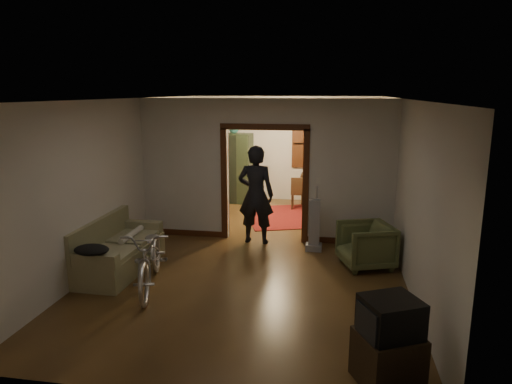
% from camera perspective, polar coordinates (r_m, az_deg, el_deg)
% --- Properties ---
extents(floor, '(5.00, 8.50, 0.01)m').
position_cam_1_polar(floor, '(8.61, 0.34, -7.39)').
color(floor, '#3E2913').
rests_on(floor, ground).
extents(ceiling, '(5.00, 8.50, 0.01)m').
position_cam_1_polar(ceiling, '(8.10, 0.36, 11.58)').
color(ceiling, white).
rests_on(ceiling, floor).
extents(wall_back, '(5.00, 0.02, 2.80)m').
position_cam_1_polar(wall_back, '(12.41, 3.54, 5.40)').
color(wall_back, beige).
rests_on(wall_back, floor).
extents(wall_left, '(0.02, 8.50, 2.80)m').
position_cam_1_polar(wall_left, '(8.98, -15.60, 2.24)').
color(wall_left, beige).
rests_on(wall_left, floor).
extents(wall_right, '(0.02, 8.50, 2.80)m').
position_cam_1_polar(wall_right, '(8.22, 17.81, 1.17)').
color(wall_right, beige).
rests_on(wall_right, floor).
extents(partition_wall, '(5.00, 0.14, 2.80)m').
position_cam_1_polar(partition_wall, '(8.97, 1.13, 2.68)').
color(partition_wall, beige).
rests_on(partition_wall, floor).
extents(door_casing, '(1.74, 0.20, 2.32)m').
position_cam_1_polar(door_casing, '(9.03, 1.12, 0.81)').
color(door_casing, '#3E1E0E').
rests_on(door_casing, floor).
extents(far_window, '(0.98, 0.06, 1.28)m').
position_cam_1_polar(far_window, '(12.29, 6.80, 5.98)').
color(far_window, black).
rests_on(far_window, wall_back).
extents(chandelier, '(0.24, 0.24, 0.24)m').
position_cam_1_polar(chandelier, '(10.59, 2.58, 9.36)').
color(chandelier, '#FFE0A5').
rests_on(chandelier, ceiling).
extents(light_switch, '(0.08, 0.01, 0.12)m').
position_cam_1_polar(light_switch, '(8.83, 7.80, 1.42)').
color(light_switch, silver).
rests_on(light_switch, partition_wall).
extents(sofa, '(0.90, 1.92, 0.87)m').
position_cam_1_polar(sofa, '(7.94, -16.85, -6.37)').
color(sofa, '#797850').
rests_on(sofa, floor).
extents(rolled_paper, '(0.10, 0.81, 0.10)m').
position_cam_1_polar(rolled_paper, '(8.12, -15.33, -5.15)').
color(rolled_paper, beige).
rests_on(rolled_paper, sofa).
extents(jacket, '(0.51, 0.39, 0.15)m').
position_cam_1_polar(jacket, '(7.08, -19.87, -6.81)').
color(jacket, black).
rests_on(jacket, sofa).
extents(bicycle, '(1.11, 1.99, 0.99)m').
position_cam_1_polar(bicycle, '(7.11, -12.99, -7.87)').
color(bicycle, silver).
rests_on(bicycle, floor).
extents(armchair, '(1.05, 1.03, 0.76)m').
position_cam_1_polar(armchair, '(7.99, 13.54, -6.48)').
color(armchair, '#515C33').
rests_on(armchair, floor).
extents(tv_stand, '(0.77, 0.75, 0.54)m').
position_cam_1_polar(tv_stand, '(5.13, 16.16, -19.33)').
color(tv_stand, black).
rests_on(tv_stand, floor).
extents(crt_tv, '(0.69, 0.67, 0.46)m').
position_cam_1_polar(crt_tv, '(4.92, 16.46, -15.14)').
color(crt_tv, black).
rests_on(crt_tv, tv_stand).
extents(vacuum, '(0.35, 0.30, 0.98)m').
position_cam_1_polar(vacuum, '(8.58, 7.30, -4.13)').
color(vacuum, gray).
rests_on(vacuum, floor).
extents(person, '(0.73, 0.50, 1.93)m').
position_cam_1_polar(person, '(8.84, -0.02, -0.34)').
color(person, black).
rests_on(person, floor).
extents(oriental_rug, '(2.20, 2.51, 0.02)m').
position_cam_1_polar(oriental_rug, '(10.89, 3.15, -3.08)').
color(oriental_rug, maroon).
rests_on(oriental_rug, floor).
extents(locker, '(0.98, 0.62, 1.84)m').
position_cam_1_polar(locker, '(12.17, -2.73, 3.00)').
color(locker, black).
rests_on(locker, floor).
extents(globe, '(0.26, 0.26, 0.26)m').
position_cam_1_polar(globe, '(12.04, -2.78, 7.78)').
color(globe, '#1E5972').
rests_on(globe, locker).
extents(desk, '(1.17, 0.83, 0.78)m').
position_cam_1_polar(desk, '(12.16, 8.11, 0.33)').
color(desk, '#331F11').
rests_on(desk, floor).
extents(desk_chair, '(0.39, 0.39, 0.83)m').
position_cam_1_polar(desk_chair, '(11.57, 5.37, -0.11)').
color(desk_chair, '#331F11').
rests_on(desk_chair, floor).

